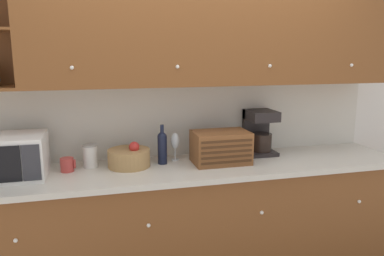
{
  "coord_description": "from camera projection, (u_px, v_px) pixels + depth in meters",
  "views": [
    {
      "loc": [
        -0.69,
        -2.89,
        1.73
      ],
      "look_at": [
        0.0,
        -0.22,
        1.18
      ],
      "focal_mm": 35.0,
      "sensor_mm": 36.0,
      "label": 1
    }
  ],
  "objects": [
    {
      "name": "microwave",
      "position": [
        7.0,
        157.0,
        2.45
      ],
      "size": [
        0.49,
        0.37,
        0.29
      ],
      "color": "silver",
      "rests_on": "counter_unit"
    },
    {
      "name": "counter_unit",
      "position": [
        195.0,
        222.0,
        2.86
      ],
      "size": [
        3.21,
        0.66,
        0.92
      ],
      "color": "brown",
      "rests_on": "ground_plane"
    },
    {
      "name": "ground_plane",
      "position": [
        186.0,
        256.0,
        3.25
      ],
      "size": [
        24.0,
        24.0,
        0.0
      ],
      "primitive_type": "plane",
      "color": "slate"
    },
    {
      "name": "wine_bottle",
      "position": [
        162.0,
        146.0,
        2.77
      ],
      "size": [
        0.07,
        0.07,
        0.3
      ],
      "color": "black",
      "rests_on": "counter_unit"
    },
    {
      "name": "bread_box",
      "position": [
        221.0,
        147.0,
        2.8
      ],
      "size": [
        0.42,
        0.28,
        0.24
      ],
      "color": "brown",
      "rests_on": "counter_unit"
    },
    {
      "name": "upper_cabinets",
      "position": [
        212.0,
        31.0,
        2.76
      ],
      "size": [
        3.19,
        0.36,
        0.8
      ],
      "color": "brown",
      "rests_on": "backsplash_panel"
    },
    {
      "name": "storage_canister",
      "position": [
        90.0,
        156.0,
        2.7
      ],
      "size": [
        0.11,
        0.11,
        0.17
      ],
      "color": "silver",
      "rests_on": "counter_unit"
    },
    {
      "name": "fruit_basket",
      "position": [
        129.0,
        158.0,
        2.72
      ],
      "size": [
        0.31,
        0.31,
        0.19
      ],
      "color": "#A87F4C",
      "rests_on": "counter_unit"
    },
    {
      "name": "wall_back",
      "position": [
        184.0,
        107.0,
        3.02
      ],
      "size": [
        5.59,
        0.06,
        2.6
      ],
      "color": "silver",
      "rests_on": "ground_plane"
    },
    {
      "name": "backsplash_panel",
      "position": [
        185.0,
        119.0,
        3.01
      ],
      "size": [
        3.19,
        0.01,
        0.58
      ],
      "color": "beige",
      "rests_on": "counter_unit"
    },
    {
      "name": "coffee_maker",
      "position": [
        259.0,
        131.0,
        3.06
      ],
      "size": [
        0.22,
        0.25,
        0.36
      ],
      "color": "black",
      "rests_on": "counter_unit"
    },
    {
      "name": "wine_glass",
      "position": [
        175.0,
        142.0,
        2.86
      ],
      "size": [
        0.07,
        0.07,
        0.22
      ],
      "color": "silver",
      "rests_on": "counter_unit"
    },
    {
      "name": "mug",
      "position": [
        68.0,
        165.0,
        2.61
      ],
      "size": [
        0.1,
        0.09,
        0.1
      ],
      "color": "#B73D38",
      "rests_on": "counter_unit"
    }
  ]
}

